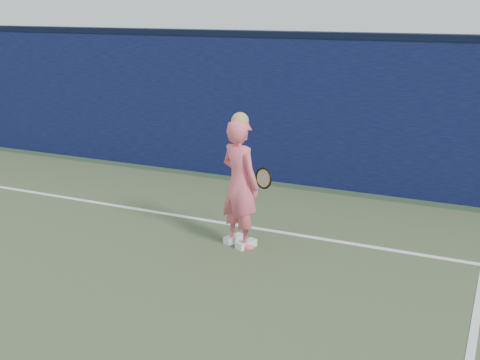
% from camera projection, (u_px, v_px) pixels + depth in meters
% --- Properties ---
extents(backstop_wall, '(24.00, 0.40, 2.50)m').
position_uv_depth(backstop_wall, '(219.00, 106.00, 10.99)').
color(backstop_wall, '#0C0C35').
rests_on(backstop_wall, ground).
extents(wall_cap, '(24.00, 0.42, 0.10)m').
position_uv_depth(wall_cap, '(219.00, 33.00, 10.63)').
color(wall_cap, black).
rests_on(wall_cap, backstop_wall).
extents(player, '(0.73, 0.62, 1.76)m').
position_uv_depth(player, '(240.00, 183.00, 7.64)').
color(player, '#FE6279').
rests_on(player, ground).
extents(racket, '(0.46, 0.35, 0.29)m').
position_uv_depth(racket, '(263.00, 178.00, 7.91)').
color(racket, black).
rests_on(racket, ground).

